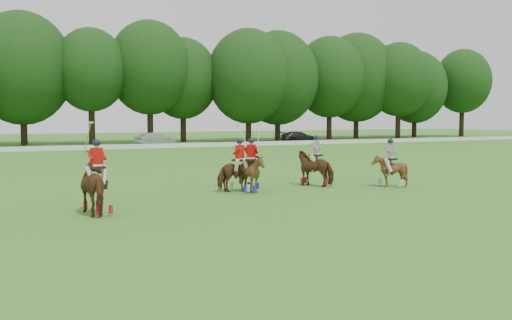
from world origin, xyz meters
name	(u,v)px	position (x,y,z in m)	size (l,w,h in m)	color
ground	(312,208)	(0.00, 0.00, 0.00)	(180.00, 180.00, 0.00)	#327320
tree_line	(93,70)	(0.26, 48.05, 8.23)	(117.98, 14.32, 14.75)	black
boundary_rail	(109,147)	(0.00, 38.00, 0.22)	(120.00, 0.10, 0.44)	white
car_mid	(155,139)	(5.66, 42.50, 0.69)	(1.47, 4.22, 1.39)	#949398
car_right	(299,137)	(23.25, 42.50, 0.65)	(1.83, 4.51, 1.31)	black
polo_red_a	(97,186)	(-7.07, 1.91, 0.91)	(1.36, 2.24, 3.01)	#552A16
polo_red_b	(240,173)	(-0.65, 4.95, 0.81)	(2.01, 1.93, 2.81)	#552A16
polo_red_c	(251,173)	(-0.28, 4.54, 0.83)	(1.87, 1.92, 2.85)	#552A16
polo_stripe_a	(316,168)	(3.36, 5.37, 0.85)	(1.84, 2.09, 2.34)	#552A16
polo_stripe_b	(390,170)	(6.20, 3.58, 0.78)	(1.70, 1.75, 2.20)	#552A16
polo_ball	(331,191)	(2.88, 3.29, 0.04)	(0.09, 0.09, 0.09)	white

